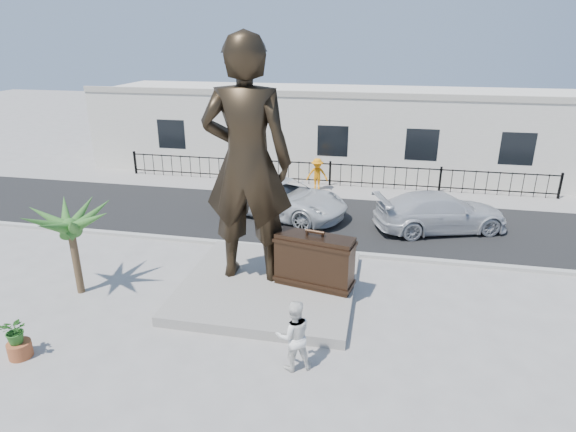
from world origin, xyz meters
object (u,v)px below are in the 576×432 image
at_px(tourist, 294,335).
at_px(car_white, 282,198).
at_px(statue, 247,163).
at_px(suitcase, 314,261).

height_order(tourist, car_white, tourist).
height_order(statue, car_white, statue).
relative_size(statue, tourist, 4.10).
relative_size(suitcase, car_white, 0.40).
distance_m(statue, car_white, 6.89).
bearing_deg(tourist, car_white, -98.35).
distance_m(tourist, car_white, 10.24).
relative_size(statue, car_white, 1.27).
height_order(suitcase, car_white, suitcase).
bearing_deg(suitcase, statue, -176.42).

